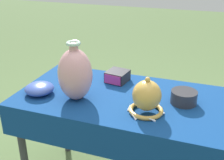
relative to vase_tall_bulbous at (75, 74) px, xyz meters
name	(u,v)px	position (x,y,z in m)	size (l,w,h in m)	color
display_table	(129,110)	(0.27, 0.10, -0.22)	(1.27, 0.64, 0.71)	#38383D
vase_tall_bulbous	(75,74)	(0.00, 0.00, 0.00)	(0.19, 0.19, 0.33)	#D19399
vase_dome_bell	(147,98)	(0.40, -0.02, -0.07)	(0.19, 0.18, 0.20)	gold
mosaic_tile_box	(117,76)	(0.14, 0.29, -0.11)	(0.14, 0.15, 0.07)	#232328
pot_squat_charcoal	(184,97)	(0.56, 0.14, -0.11)	(0.14, 0.14, 0.07)	#2D2D33
bowl_shallow_cobalt	(39,88)	(-0.22, -0.02, -0.11)	(0.17, 0.17, 0.06)	#3851A8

